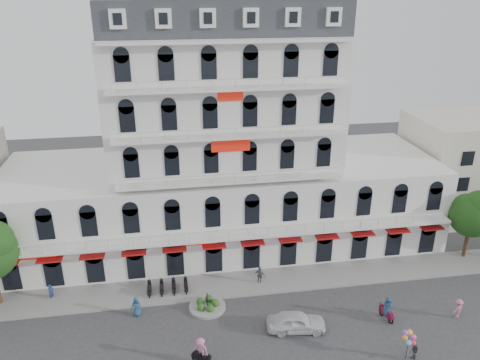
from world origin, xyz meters
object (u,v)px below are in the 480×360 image
(parked_car, at_px, (296,322))
(rider_center, at_px, (201,350))
(rider_east, at_px, (387,308))
(balloon_vendor, at_px, (412,346))

(parked_car, height_order, rider_center, rider_center)
(rider_east, bearing_deg, parked_car, 74.55)
(rider_center, bearing_deg, balloon_vendor, 28.45)
(rider_center, distance_m, balloon_vendor, 15.65)
(rider_east, bearing_deg, rider_center, 83.15)
(rider_east, xyz_separation_m, rider_center, (-15.82, -2.51, 0.13))
(parked_car, bearing_deg, rider_east, -81.95)
(rider_east, height_order, balloon_vendor, balloon_vendor)
(rider_east, bearing_deg, balloon_vendor, 160.25)
(rider_east, distance_m, balloon_vendor, 4.70)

